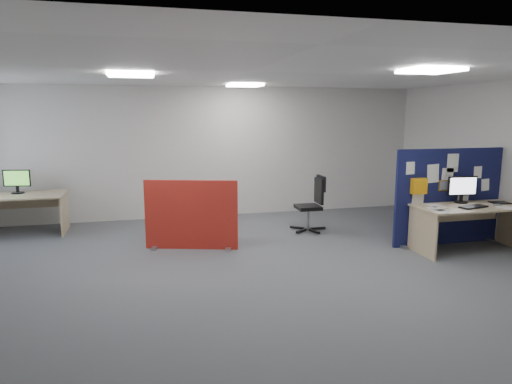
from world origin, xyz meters
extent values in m
plane|color=#55575D|center=(0.00, 0.00, 0.00)|extent=(9.00, 9.00, 0.00)
cube|color=white|center=(0.00, 0.00, 2.70)|extent=(9.00, 7.00, 0.02)
cube|color=silver|center=(0.00, 3.50, 1.35)|extent=(9.00, 0.02, 2.70)
cube|color=silver|center=(0.00, -3.50, 1.35)|extent=(9.00, 0.02, 2.70)
cube|color=white|center=(2.00, -1.00, 2.67)|extent=(0.60, 0.60, 0.04)
cube|color=white|center=(-1.50, 0.50, 2.67)|extent=(0.60, 0.60, 0.04)
cube|color=white|center=(0.50, 2.50, 2.67)|extent=(0.60, 0.60, 0.04)
cube|color=#0F103A|center=(3.48, 0.45, 0.80)|extent=(1.94, 0.06, 1.60)
cube|color=gray|center=(2.66, 0.45, 0.02)|extent=(0.08, 0.30, 0.04)
cube|color=gray|center=(4.30, 0.45, 0.02)|extent=(0.08, 0.30, 0.04)
cube|color=white|center=(2.72, 0.42, 1.30)|extent=(0.15, 0.01, 0.20)
cube|color=white|center=(3.14, 0.42, 1.20)|extent=(0.21, 0.01, 0.30)
cube|color=white|center=(3.49, 0.42, 1.37)|extent=(0.21, 0.01, 0.30)
cube|color=white|center=(3.99, 0.42, 1.20)|extent=(0.15, 0.01, 0.20)
cube|color=white|center=(2.89, 0.42, 0.79)|extent=(0.21, 0.01, 0.30)
cube|color=white|center=(3.74, 0.42, 0.80)|extent=(0.21, 0.01, 0.30)
cube|color=white|center=(4.15, 0.42, 0.98)|extent=(0.15, 0.01, 0.20)
cube|color=white|center=(3.32, 0.42, 0.55)|extent=(0.21, 0.01, 0.30)
cube|color=white|center=(3.41, 0.42, 1.13)|extent=(0.21, 0.01, 0.30)
cube|color=gold|center=(3.38, 0.42, 1.00)|extent=(0.24, 0.01, 0.18)
cube|color=orange|center=(2.87, 0.37, 1.02)|extent=(0.25, 0.10, 0.25)
cube|color=tan|center=(3.58, 0.01, 0.71)|extent=(1.75, 0.78, 0.03)
cube|color=tan|center=(2.73, 0.01, 0.35)|extent=(0.03, 0.72, 0.70)
cube|color=tan|center=(3.58, 0.37, 0.55)|extent=(1.58, 0.02, 0.30)
cylinder|color=black|center=(3.59, 0.27, 0.74)|extent=(0.21, 0.21, 0.02)
cube|color=black|center=(3.59, 0.27, 0.80)|extent=(0.04, 0.03, 0.10)
cube|color=black|center=(3.59, 0.27, 1.01)|extent=(0.50, 0.07, 0.31)
cube|color=silver|center=(3.59, 0.25, 1.01)|extent=(0.45, 0.04, 0.27)
cube|color=black|center=(3.52, -0.10, 0.74)|extent=(0.48, 0.27, 0.02)
cube|color=gray|center=(3.96, -0.09, 0.74)|extent=(0.10, 0.07, 0.03)
cube|color=black|center=(4.19, 0.10, 0.74)|extent=(0.31, 0.26, 0.01)
cube|color=maroon|center=(-0.68, 1.19, 0.56)|extent=(1.44, 0.48, 1.12)
cube|color=gray|center=(-1.28, 1.19, 0.02)|extent=(0.08, 0.30, 0.04)
cube|color=gray|center=(-0.08, 1.19, 0.02)|extent=(0.08, 0.30, 0.04)
cube|color=tan|center=(-3.68, 2.82, 0.71)|extent=(1.76, 0.88, 0.03)
cube|color=tan|center=(-2.83, 2.82, 0.35)|extent=(0.03, 0.81, 0.70)
cube|color=tan|center=(-3.68, 3.23, 0.55)|extent=(1.59, 0.02, 0.30)
cylinder|color=black|center=(-3.61, 2.96, 0.74)|extent=(0.22, 0.22, 0.02)
cube|color=black|center=(-3.61, 2.96, 0.80)|extent=(0.05, 0.04, 0.11)
cube|color=black|center=(-3.61, 2.96, 1.01)|extent=(0.47, 0.12, 0.30)
cube|color=#499130|center=(-3.61, 2.94, 1.01)|extent=(0.43, 0.08, 0.26)
cube|color=black|center=(1.74, 1.80, 0.04)|extent=(0.28, 0.05, 0.04)
cube|color=black|center=(1.60, 2.00, 0.04)|extent=(0.14, 0.28, 0.04)
cube|color=black|center=(1.37, 1.93, 0.04)|extent=(0.25, 0.21, 0.04)
cube|color=black|center=(1.36, 1.69, 0.04)|extent=(0.26, 0.20, 0.04)
cube|color=black|center=(1.59, 1.61, 0.04)|extent=(0.13, 0.28, 0.04)
cylinder|color=gray|center=(1.53, 1.80, 0.23)|extent=(0.06, 0.06, 0.39)
cube|color=black|center=(1.53, 1.80, 0.45)|extent=(0.44, 0.44, 0.07)
cube|color=black|center=(1.74, 1.80, 0.75)|extent=(0.06, 0.39, 0.47)
cube|color=black|center=(1.78, 1.80, 0.89)|extent=(0.06, 0.36, 0.28)
cube|color=white|center=(2.92, -0.05, 0.73)|extent=(0.26, 0.33, 0.00)
cube|color=white|center=(3.05, 0.17, 0.73)|extent=(0.24, 0.32, 0.00)
cube|color=white|center=(4.02, -0.22, 0.73)|extent=(0.23, 0.31, 0.00)
cube|color=white|center=(2.86, -0.23, 0.73)|extent=(0.25, 0.33, 0.00)
camera|label=1|loc=(-1.39, -5.96, 2.18)|focal=32.00mm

